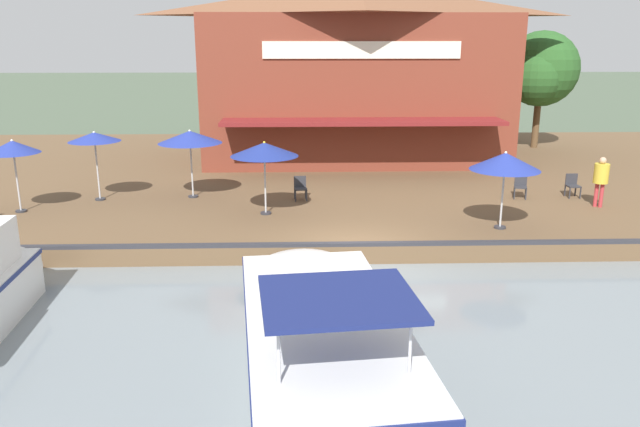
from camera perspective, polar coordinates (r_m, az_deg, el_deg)
ground_plane at (r=17.67m, az=3.29°, el=-4.91°), size 220.00×220.00×0.00m
quay_deck at (r=28.15m, az=1.35°, el=3.52°), size 22.00×56.00×0.60m
quay_edge_fender at (r=17.55m, az=3.29°, el=-2.81°), size 0.20×50.40×0.10m
waterfront_restaurant at (r=30.50m, az=3.15°, el=12.92°), size 9.16×14.51×8.70m
patio_umbrella_mid_patio_left at (r=19.46m, az=16.57°, el=4.59°), size 2.10×2.10×2.39m
patio_umbrella_by_entrance at (r=20.33m, az=-5.11°, el=5.86°), size 2.21×2.21×2.43m
patio_umbrella_near_quay_edge at (r=22.99m, az=-11.81°, el=6.85°), size 2.29×2.29×2.49m
patio_umbrella_back_row at (r=22.84m, az=-26.29°, el=5.46°), size 1.71×1.71×2.45m
patio_umbrella_mid_patio_right at (r=23.49m, az=-19.94°, el=6.57°), size 1.81×1.81×2.49m
cafe_chair_mid_patio at (r=22.47m, az=-1.81°, el=2.45°), size 0.48×0.48×0.85m
cafe_chair_far_corner_seat at (r=24.68m, az=22.09°, el=2.49°), size 0.45×0.45×0.85m
cafe_chair_beside_entrance at (r=23.87m, az=17.86°, el=2.48°), size 0.55×0.55×0.85m
person_mid_patio at (r=23.43m, az=24.31°, el=3.17°), size 0.49×0.49×1.74m
motorboat_fourth_along at (r=12.52m, az=-0.20°, el=-10.11°), size 8.38×3.60×2.29m
tree_upstream_bank at (r=35.04m, az=19.43°, el=12.17°), size 4.08×3.89×6.07m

